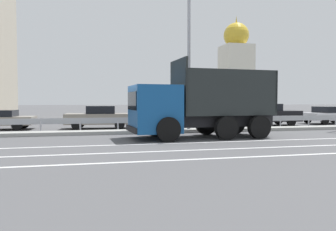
{
  "coord_description": "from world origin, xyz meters",
  "views": [
    {
      "loc": [
        -2.52,
        -14.47,
        1.67
      ],
      "look_at": [
        1.23,
        1.36,
        0.99
      ],
      "focal_mm": 35.0,
      "sensor_mm": 36.0,
      "label": 1
    }
  ],
  "objects_px": {
    "parked_car_5": "(179,116)",
    "church_tower": "(236,70)",
    "median_road_sign": "(138,111)",
    "parked_car_4": "(100,117)",
    "street_lamp_2": "(190,43)",
    "parked_car_6": "(266,115)",
    "parked_car_7": "(329,115)",
    "dump_truck": "(186,110)"
  },
  "relations": [
    {
      "from": "parked_car_4",
      "to": "parked_car_5",
      "type": "distance_m",
      "value": 5.17
    },
    {
      "from": "dump_truck",
      "to": "parked_car_4",
      "type": "xyz_separation_m",
      "value": [
        -3.75,
        6.26,
        -0.55
      ]
    },
    {
      "from": "street_lamp_2",
      "to": "parked_car_6",
      "type": "distance_m",
      "value": 8.77
    },
    {
      "from": "church_tower",
      "to": "median_road_sign",
      "type": "bearing_deg",
      "value": -125.71
    },
    {
      "from": "median_road_sign",
      "to": "street_lamp_2",
      "type": "distance_m",
      "value": 4.59
    },
    {
      "from": "dump_truck",
      "to": "parked_car_6",
      "type": "height_order",
      "value": "dump_truck"
    },
    {
      "from": "median_road_sign",
      "to": "church_tower",
      "type": "distance_m",
      "value": 27.56
    },
    {
      "from": "parked_car_5",
      "to": "parked_car_7",
      "type": "bearing_deg",
      "value": 94.7
    },
    {
      "from": "street_lamp_2",
      "to": "parked_car_4",
      "type": "height_order",
      "value": "street_lamp_2"
    },
    {
      "from": "church_tower",
      "to": "parked_car_7",
      "type": "bearing_deg",
      "value": -92.31
    },
    {
      "from": "church_tower",
      "to": "parked_car_4",
      "type": "bearing_deg",
      "value": -133.81
    },
    {
      "from": "parked_car_5",
      "to": "church_tower",
      "type": "relative_size",
      "value": 0.38
    },
    {
      "from": "parked_car_4",
      "to": "church_tower",
      "type": "relative_size",
      "value": 0.33
    },
    {
      "from": "median_road_sign",
      "to": "parked_car_4",
      "type": "height_order",
      "value": "median_road_sign"
    },
    {
      "from": "parked_car_7",
      "to": "church_tower",
      "type": "height_order",
      "value": "church_tower"
    },
    {
      "from": "street_lamp_2",
      "to": "median_road_sign",
      "type": "bearing_deg",
      "value": 174.43
    },
    {
      "from": "parked_car_7",
      "to": "parked_car_6",
      "type": "bearing_deg",
      "value": -86.72
    },
    {
      "from": "parked_car_6",
      "to": "church_tower",
      "type": "relative_size",
      "value": 0.36
    },
    {
      "from": "median_road_sign",
      "to": "parked_car_7",
      "type": "distance_m",
      "value": 15.68
    },
    {
      "from": "parked_car_4",
      "to": "parked_car_5",
      "type": "height_order",
      "value": "parked_car_5"
    },
    {
      "from": "dump_truck",
      "to": "parked_car_5",
      "type": "distance_m",
      "value": 6.62
    },
    {
      "from": "street_lamp_2",
      "to": "parked_car_5",
      "type": "height_order",
      "value": "street_lamp_2"
    },
    {
      "from": "parked_car_4",
      "to": "parked_car_6",
      "type": "height_order",
      "value": "parked_car_6"
    },
    {
      "from": "street_lamp_2",
      "to": "parked_car_6",
      "type": "xyz_separation_m",
      "value": [
        6.78,
        3.82,
        -4.05
      ]
    },
    {
      "from": "parked_car_4",
      "to": "church_tower",
      "type": "height_order",
      "value": "church_tower"
    },
    {
      "from": "median_road_sign",
      "to": "parked_car_7",
      "type": "height_order",
      "value": "median_road_sign"
    },
    {
      "from": "dump_truck",
      "to": "parked_car_6",
      "type": "xyz_separation_m",
      "value": [
        7.71,
        6.28,
        -0.5
      ]
    },
    {
      "from": "dump_truck",
      "to": "parked_car_6",
      "type": "relative_size",
      "value": 1.49
    },
    {
      "from": "parked_car_5",
      "to": "parked_car_7",
      "type": "distance_m",
      "value": 11.9
    },
    {
      "from": "parked_car_5",
      "to": "church_tower",
      "type": "height_order",
      "value": "church_tower"
    },
    {
      "from": "parked_car_6",
      "to": "parked_car_7",
      "type": "bearing_deg",
      "value": 96.74
    },
    {
      "from": "dump_truck",
      "to": "median_road_sign",
      "type": "bearing_deg",
      "value": 30.76
    },
    {
      "from": "parked_car_6",
      "to": "church_tower",
      "type": "xyz_separation_m",
      "value": [
        6.32,
        18.52,
        4.99
      ]
    },
    {
      "from": "dump_truck",
      "to": "parked_car_4",
      "type": "distance_m",
      "value": 7.32
    },
    {
      "from": "dump_truck",
      "to": "parked_car_7",
      "type": "distance_m",
      "value": 14.96
    },
    {
      "from": "median_road_sign",
      "to": "street_lamp_2",
      "type": "xyz_separation_m",
      "value": [
        2.76,
        -0.27,
        3.66
      ]
    },
    {
      "from": "parked_car_4",
      "to": "church_tower",
      "type": "distance_m",
      "value": 26.18
    },
    {
      "from": "parked_car_4",
      "to": "parked_car_7",
      "type": "distance_m",
      "value": 17.07
    },
    {
      "from": "parked_car_5",
      "to": "parked_car_6",
      "type": "height_order",
      "value": "parked_car_6"
    },
    {
      "from": "parked_car_6",
      "to": "parked_car_7",
      "type": "distance_m",
      "value": 5.62
    },
    {
      "from": "median_road_sign",
      "to": "parked_car_5",
      "type": "height_order",
      "value": "median_road_sign"
    },
    {
      "from": "median_road_sign",
      "to": "parked_car_4",
      "type": "relative_size",
      "value": 0.54
    }
  ]
}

